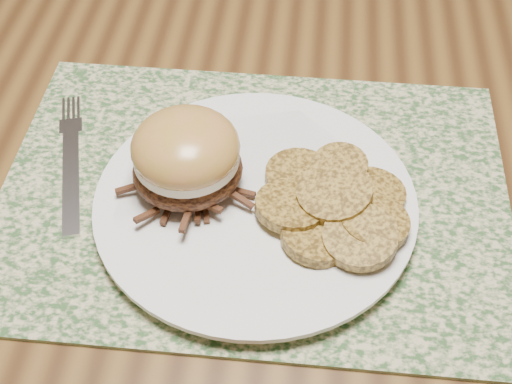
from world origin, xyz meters
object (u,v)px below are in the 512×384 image
fork (71,160)px  pork_sandwich (186,157)px  dinner_plate (255,204)px  dining_table (328,98)px

fork → pork_sandwich: bearing=-31.3°
dinner_plate → pork_sandwich: pork_sandwich is taller
pork_sandwich → fork: 0.13m
dinner_plate → fork: size_ratio=1.46×
dining_table → pork_sandwich: 0.30m
dining_table → fork: bearing=-138.1°
dining_table → pork_sandwich: (-0.12, -0.24, 0.13)m
dinner_plate → fork: dinner_plate is taller
dining_table → fork: size_ratio=8.41×
pork_sandwich → fork: pork_sandwich is taller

